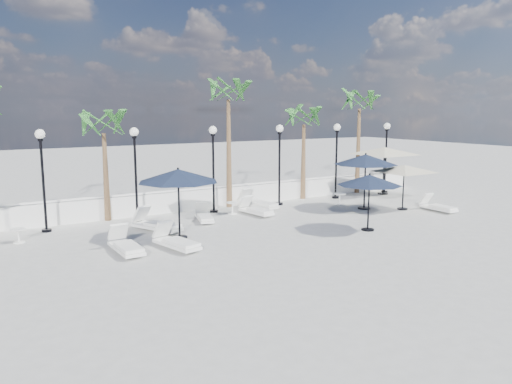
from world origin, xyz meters
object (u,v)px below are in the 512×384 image
lounger_4 (205,216)px  lounger_0 (126,245)px  parasol_navy_right (369,180)px  parasol_navy_mid (366,160)px  parasol_cream_sq_b (404,165)px  lounger_5 (257,203)px  parasol_cream_sq_a (385,148)px  lounger_1 (157,224)px  lounger_6 (438,206)px  parasol_navy_left (178,176)px  lounger_2 (176,241)px  lounger_3 (256,210)px

lounger_4 → lounger_0: bearing=-129.0°
lounger_0 → parasol_navy_right: (8.80, -1.71, 1.67)m
parasol_navy_mid → parasol_cream_sq_b: 1.76m
lounger_5 → parasol_cream_sq_a: bearing=-15.7°
lounger_1 → parasol_cream_sq_a: size_ratio=0.40×
lounger_5 → lounger_1: bearing=-177.6°
parasol_cream_sq_b → lounger_6: bearing=-46.9°
lounger_5 → parasol_navy_right: parasol_navy_right is taller
lounger_5 → parasol_cream_sq_b: (5.64, -3.60, 1.77)m
lounger_4 → parasol_navy_mid: (7.48, -1.38, 2.06)m
parasol_cream_sq_a → parasol_cream_sq_b: bearing=-123.2°
parasol_navy_left → parasol_navy_mid: bearing=3.8°
lounger_2 → parasol_navy_right: 7.55m
parasol_navy_right → parasol_cream_sq_b: (4.20, 2.17, 0.12)m
parasol_navy_right → lounger_2: bearing=169.5°
lounger_4 → parasol_cream_sq_b: parasol_cream_sq_b is taller
parasol_navy_right → parasol_cream_sq_a: size_ratio=0.44×
parasol_navy_mid → parasol_navy_right: bearing=-131.1°
lounger_2 → lounger_0: bearing=153.5°
lounger_1 → lounger_6: bearing=-38.5°
lounger_3 → lounger_6: size_ratio=1.08×
lounger_4 → lounger_6: lounger_6 is taller
lounger_6 → parasol_navy_left: parasol_navy_left is taller
lounger_5 → lounger_6: 8.19m
parasol_navy_left → parasol_navy_right: parasol_navy_left is taller
parasol_cream_sq_b → lounger_4: bearing=164.9°
lounger_0 → lounger_1: lounger_1 is taller
parasol_navy_mid → parasol_navy_right: size_ratio=1.18×
parasol_navy_mid → parasol_cream_sq_a: 4.54m
lounger_2 → parasol_navy_left: (0.63, 1.25, 1.99)m
lounger_0 → lounger_5: (7.37, 4.06, 0.02)m
lounger_0 → lounger_1: bearing=49.6°
lounger_0 → parasol_navy_left: (2.20, 0.88, 1.99)m
lounger_2 → parasol_cream_sq_b: parasol_cream_sq_b is taller
parasol_navy_mid → lounger_4: bearing=169.6°
lounger_3 → parasol_navy_right: (2.22, -4.59, 1.69)m
parasol_navy_left → parasol_navy_mid: 9.42m
lounger_3 → parasol_navy_right: bearing=-72.6°
lounger_1 → parasol_cream_sq_b: size_ratio=0.50×
lounger_3 → lounger_6: (7.48, -3.55, -0.01)m
lounger_0 → lounger_6: lounger_0 is taller
parasol_navy_left → parasol_navy_mid: parasol_navy_mid is taller
parasol_navy_right → parasol_navy_left: bearing=158.6°
lounger_2 → lounger_5: bearing=24.2°
lounger_0 → lounger_6: bearing=-4.0°
lounger_1 → lounger_6: (12.20, -2.95, -0.05)m
lounger_3 → parasol_navy_right: size_ratio=0.78×
parasol_navy_right → parasol_cream_sq_b: bearing=27.3°
parasol_navy_left → parasol_cream_sq_a: (13.14, 3.16, 0.29)m
lounger_6 → parasol_cream_sq_b: bearing=133.0°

